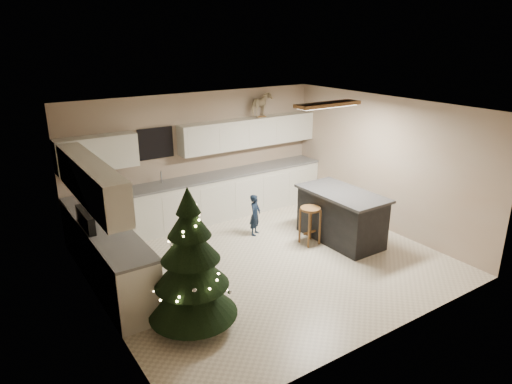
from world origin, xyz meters
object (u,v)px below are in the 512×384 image
at_px(christmas_tree, 191,271).
at_px(rocking_horse, 261,105).
at_px(island, 341,216).
at_px(toddler, 255,215).
at_px(bar_stool, 310,217).

xyz_separation_m(christmas_tree, rocking_horse, (3.30, 3.26, 1.46)).
xyz_separation_m(island, toddler, (-1.20, 1.09, -0.08)).
xyz_separation_m(bar_stool, christmas_tree, (-2.90, -1.07, 0.27)).
bearing_deg(toddler, rocking_horse, 17.10).
height_order(island, toddler, island).
relative_size(bar_stool, christmas_tree, 0.36).
xyz_separation_m(bar_stool, rocking_horse, (0.40, 2.18, 1.73)).
bearing_deg(christmas_tree, bar_stool, 20.34).
bearing_deg(bar_stool, christmas_tree, -159.66).
distance_m(island, rocking_horse, 2.98).
bearing_deg(island, toddler, 137.60).
height_order(island, christmas_tree, christmas_tree).
relative_size(bar_stool, toddler, 0.88).
height_order(island, rocking_horse, rocking_horse).
bearing_deg(island, bar_stool, 161.32).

